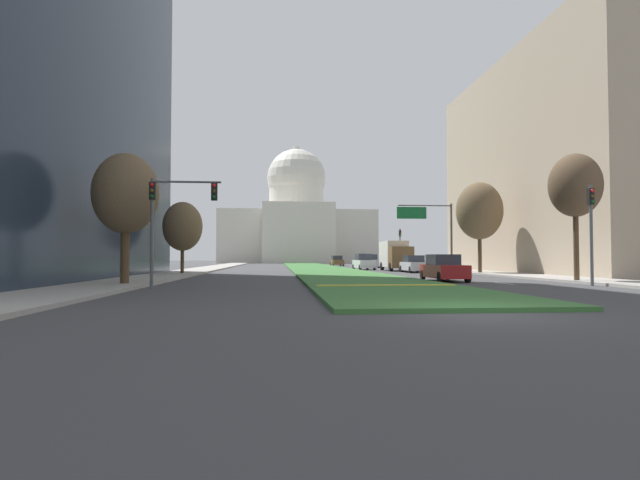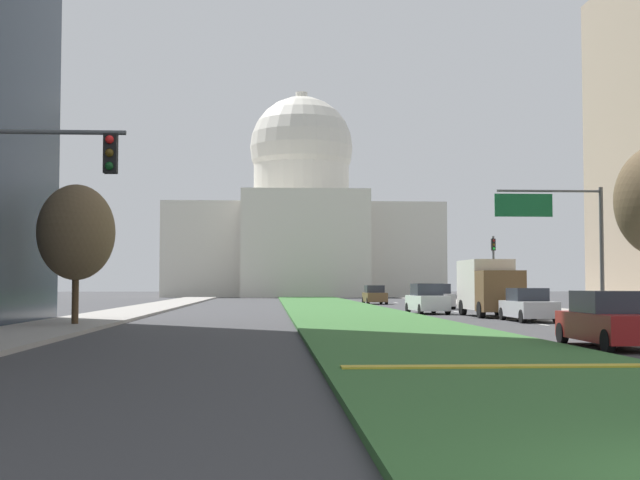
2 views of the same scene
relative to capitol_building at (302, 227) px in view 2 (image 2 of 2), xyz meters
The scene contains 17 objects.
ground_plane 60.64m from the capitol_building, 90.00° to the right, with size 266.25×266.25×0.00m, color #3D3D3F.
grass_median 66.60m from the capitol_building, 90.00° to the right, with size 7.31×108.92×0.14m, color #386B33.
median_curb_nose 110.27m from the capitol_building, 90.00° to the right, with size 6.58×0.50×0.04m, color gold.
lane_dashes_right 78.57m from the capitol_building, 84.42° to the right, with size 0.16×63.71×0.01m.
sidewalk_left 73.83m from the capitol_building, 100.64° to the right, with size 4.00×108.92×0.15m, color #9E9991.
sidewalk_right 73.83m from the capitol_building, 79.36° to the right, with size 4.00×108.92×0.15m, color #9E9991.
capitol_building is the anchor object (origin of this frame).
traffic_light_near_left 109.58m from the capitol_building, 95.33° to the right, with size 3.34×0.35×5.20m.
traffic_light_far_right 69.34m from the capitol_building, 80.83° to the right, with size 0.28×0.35×5.20m.
overhead_guide_sign 87.83m from the capitol_building, 83.94° to the right, with size 5.31×0.20×6.50m.
street_tree_left_mid 91.49m from the capitol_building, 98.18° to the right, with size 3.27×3.27×6.09m.
sedan_lead_stopped 103.56m from the capitol_building, 87.18° to the right, with size 1.95×4.73×1.64m.
sedan_midblock 87.02m from the capitol_building, 84.78° to the right, with size 1.86×4.41×1.63m.
sedan_distant 75.97m from the capitol_building, 86.25° to the right, with size 2.10×4.43×1.86m.
sedan_far_horizon 66.10m from the capitol_building, 83.32° to the right, with size 2.05×4.14×1.84m.
sedan_very_far 51.79m from the capitol_building, 84.68° to the right, with size 1.90×4.23×1.70m.
box_truck_delivery 80.65m from the capitol_building, 84.57° to the right, with size 2.40×6.40×3.20m.
Camera 2 is at (-4.74, -6.73, 1.85)m, focal length 47.66 mm.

